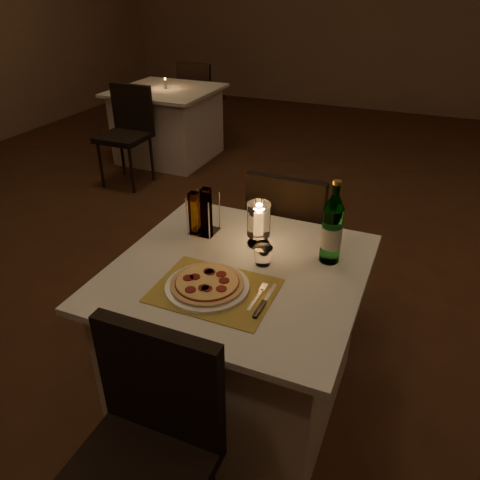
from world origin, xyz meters
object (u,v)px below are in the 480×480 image
at_px(chair_far, 289,231).
at_px(water_bottle, 332,230).
at_px(plate, 207,287).
at_px(neighbor_table_left, 168,124).
at_px(pizza, 207,283).
at_px(chair_near, 147,438).
at_px(hurricane_candle, 259,221).
at_px(tumbler, 263,256).
at_px(main_table, 238,336).

relative_size(chair_far, water_bottle, 2.53).
xyz_separation_m(plate, water_bottle, (0.38, 0.38, 0.13)).
height_order(chair_far, plate, chair_far).
relative_size(water_bottle, neighbor_table_left, 0.36).
relative_size(plate, pizza, 1.14).
relative_size(chair_far, neighbor_table_left, 0.90).
distance_m(chair_near, hurricane_candle, 0.97).
bearing_deg(chair_far, water_bottle, -57.62).
distance_m(chair_near, plate, 0.57).
xyz_separation_m(pizza, water_bottle, (0.38, 0.38, 0.12)).
relative_size(plate, neighbor_table_left, 0.32).
height_order(pizza, tumbler, tumbler).
bearing_deg(water_bottle, hurricane_candle, 178.15).
bearing_deg(neighbor_table_left, hurricane_candle, -52.20).
bearing_deg(tumbler, chair_near, -95.99).
bearing_deg(neighbor_table_left, plate, -56.78).
bearing_deg(chair_far, hurricane_candle, -89.13).
bearing_deg(hurricane_candle, tumbler, -62.76).
bearing_deg(plate, main_table, 74.48).
xyz_separation_m(main_table, chair_far, (0.00, 0.71, 0.18)).
xyz_separation_m(main_table, plate, (-0.05, -0.18, 0.38)).
distance_m(chair_near, water_bottle, 1.03).
height_order(main_table, chair_far, chair_far).
bearing_deg(pizza, water_bottle, 45.28).
bearing_deg(tumbler, pizza, -118.18).
bearing_deg(water_bottle, pizza, -134.72).
distance_m(main_table, tumbler, 0.42).
relative_size(hurricane_candle, neighbor_table_left, 0.20).
bearing_deg(water_bottle, tumbler, -151.30).
height_order(main_table, chair_near, chair_near).
bearing_deg(neighbor_table_left, main_table, -54.45).
relative_size(chair_far, pizza, 3.21).
bearing_deg(plate, water_bottle, 45.28).
distance_m(pizza, hurricane_candle, 0.40).
relative_size(main_table, water_bottle, 2.81).
bearing_deg(main_table, neighbor_table_left, 125.55).
distance_m(chair_far, plate, 0.92).
xyz_separation_m(plate, pizza, (-0.00, -0.00, 0.02)).
distance_m(water_bottle, neighbor_table_left, 3.53).
xyz_separation_m(main_table, chair_near, (0.00, -0.71, 0.18)).
bearing_deg(main_table, chair_near, -90.00).
distance_m(main_table, chair_near, 0.74).
bearing_deg(pizza, hurricane_candle, 81.59).
distance_m(main_table, water_bottle, 0.64).
xyz_separation_m(tumbler, water_bottle, (0.24, 0.13, 0.10)).
bearing_deg(main_table, hurricane_candle, 87.92).
xyz_separation_m(tumbler, hurricane_candle, (-0.07, 0.14, 0.08)).
relative_size(main_table, neighbor_table_left, 1.00).
relative_size(chair_near, water_bottle, 2.53).
bearing_deg(plate, chair_far, 86.80).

